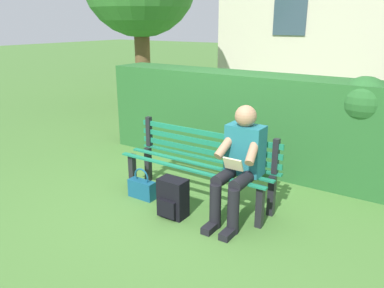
# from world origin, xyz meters

# --- Properties ---
(ground) EXTENTS (60.00, 60.00, 0.00)m
(ground) POSITION_xyz_m (0.00, 0.00, 0.00)
(ground) COLOR #477533
(park_bench) EXTENTS (1.86, 0.46, 0.85)m
(park_bench) POSITION_xyz_m (0.00, -0.07, 0.45)
(park_bench) COLOR black
(park_bench) RESTS_ON ground
(person_seated) EXTENTS (0.44, 0.73, 1.20)m
(person_seated) POSITION_xyz_m (-0.58, 0.10, 0.64)
(person_seated) COLOR #1E6672
(person_seated) RESTS_ON ground
(hedge_backdrop) EXTENTS (4.61, 0.70, 1.40)m
(hedge_backdrop) POSITION_xyz_m (-0.09, -1.39, 0.69)
(hedge_backdrop) COLOR #265B28
(hedge_backdrop) RESTS_ON ground
(backpack) EXTENTS (0.30, 0.26, 0.42)m
(backpack) POSITION_xyz_m (0.01, 0.45, 0.21)
(backpack) COLOR black
(backpack) RESTS_ON ground
(handbag) EXTENTS (0.33, 0.12, 0.37)m
(handbag) POSITION_xyz_m (0.58, 0.29, 0.12)
(handbag) COLOR navy
(handbag) RESTS_ON ground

